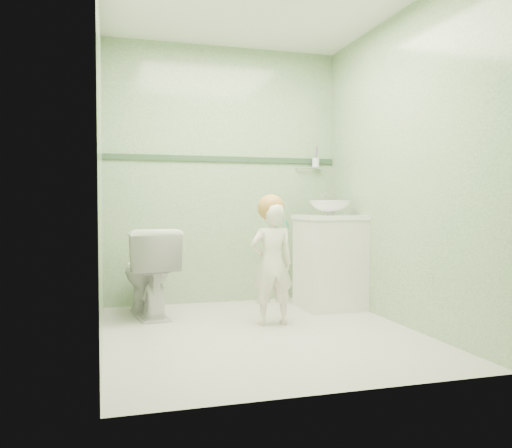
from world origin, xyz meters
name	(u,v)px	position (x,y,z in m)	size (l,w,h in m)	color
ground	(262,333)	(0.00, 0.00, 0.00)	(2.50, 2.50, 0.00)	beige
room_shell	(262,166)	(0.00, 0.00, 1.20)	(2.50, 2.54, 2.40)	#81A676
trim_stripe	(224,159)	(0.00, 1.24, 1.35)	(2.20, 0.02, 0.05)	#2F4A31
vanity	(330,263)	(0.84, 0.70, 0.40)	(0.52, 0.50, 0.80)	silver
counter	(330,217)	(0.84, 0.70, 0.81)	(0.54, 0.52, 0.04)	white
basin	(330,208)	(0.84, 0.70, 0.89)	(0.37, 0.37, 0.13)	white
faucet	(322,199)	(0.84, 0.89, 0.97)	(0.03, 0.13, 0.18)	silver
cup_holder	(315,163)	(0.89, 1.18, 1.33)	(0.26, 0.07, 0.21)	silver
toilet	(148,272)	(-0.74, 0.80, 0.37)	(0.41, 0.72, 0.73)	white
toddler	(272,264)	(0.15, 0.23, 0.47)	(0.34, 0.22, 0.93)	white
hair_cap	(271,208)	(0.15, 0.26, 0.90)	(0.21, 0.21, 0.21)	#B9813A
teal_toothbrush	(286,224)	(0.22, 0.10, 0.78)	(0.11, 0.13, 0.08)	#058D6B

